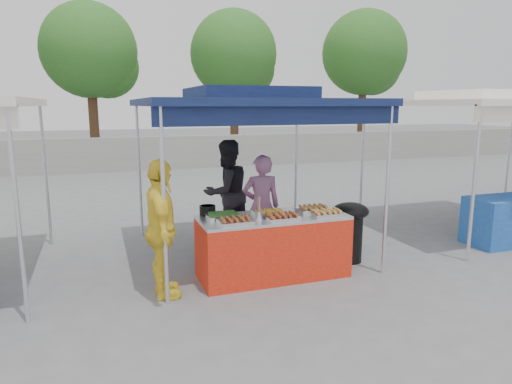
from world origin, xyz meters
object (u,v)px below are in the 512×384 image
object	(u,v)px
wok_burner	(350,227)
helper_man	(227,193)
vendor_table	(273,246)
customer_person	(161,230)
vendor_woman	(261,207)
cooking_pot	(208,210)

from	to	relation	value
wok_burner	helper_man	xyz separation A→B (m)	(-1.48, 1.47, 0.34)
vendor_table	customer_person	world-z (taller)	customer_person
vendor_table	vendor_woman	xyz separation A→B (m)	(0.13, 0.83, 0.37)
customer_person	wok_burner	bearing A→B (deg)	-80.62
helper_man	customer_person	distance (m)	2.27
vendor_table	cooking_pot	distance (m)	1.02
cooking_pot	wok_burner	world-z (taller)	cooking_pot
cooking_pot	customer_person	xyz separation A→B (m)	(-0.70, -0.55, -0.06)
vendor_table	vendor_woman	size ratio (longest dim) A/B	1.26
wok_burner	cooking_pot	bearing A→B (deg)	158.11
vendor_woman	customer_person	size ratio (longest dim) A/B	0.93
vendor_table	helper_man	bearing A→B (deg)	96.28
wok_burner	customer_person	xyz separation A→B (m)	(-2.82, -0.37, 0.31)
helper_man	customer_person	world-z (taller)	helper_man
vendor_table	customer_person	bearing A→B (deg)	-172.88
vendor_table	customer_person	xyz separation A→B (m)	(-1.51, -0.19, 0.42)
wok_burner	vendor_woman	size ratio (longest dim) A/B	0.57
wok_burner	customer_person	bearing A→B (deg)	170.30
wok_burner	helper_man	size ratio (longest dim) A/B	0.51
vendor_woman	customer_person	xyz separation A→B (m)	(-1.64, -1.02, 0.06)
cooking_pot	wok_burner	bearing A→B (deg)	-4.64
wok_burner	vendor_table	bearing A→B (deg)	170.81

